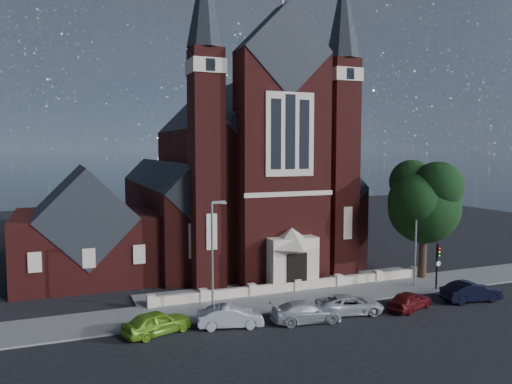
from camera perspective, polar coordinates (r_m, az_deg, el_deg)
ground at (r=49.79m, az=0.27°, el=-8.74°), size 120.00×120.00×0.00m
pavement_strip at (r=40.59m, az=5.94°, el=-11.97°), size 60.00×5.00×0.12m
forecourt_paving at (r=44.03m, az=3.49°, el=-10.59°), size 26.00×3.00×0.14m
forecourt_wall at (r=42.30m, az=4.66°, el=-11.25°), size 24.00×0.40×0.90m
church at (r=55.93m, az=-2.77°, el=1.26°), size 20.01×34.90×29.20m
parish_hall at (r=48.54m, az=-18.99°, el=-4.54°), size 12.00×12.20×10.24m
street_tree at (r=47.23m, az=19.00°, el=-1.19°), size 6.40×6.60×10.70m
street_lamp_left at (r=36.09m, az=-4.89°, el=-6.57°), size 1.16×0.22×8.09m
street_lamp_right at (r=44.64m, az=17.89°, el=-4.56°), size 1.16×0.22×8.09m
traffic_signal at (r=44.43m, az=20.04°, el=-7.32°), size 0.28×0.42×4.00m
car_lime_van at (r=33.44m, az=-11.24°, el=-14.41°), size 4.81×3.13×1.52m
car_silver_a at (r=34.07m, az=-2.96°, el=-14.04°), size 4.58×2.49×1.43m
car_silver_b at (r=35.14m, az=5.78°, el=-13.47°), size 5.10×2.62×1.42m
car_white_suv at (r=37.26m, az=10.70°, el=-12.50°), size 5.22×3.24×1.35m
car_dark_red at (r=39.11m, az=17.14°, el=-11.77°), size 4.37×2.91×1.38m
car_navy at (r=42.72m, az=23.37°, el=-10.41°), size 4.83×2.12×1.54m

